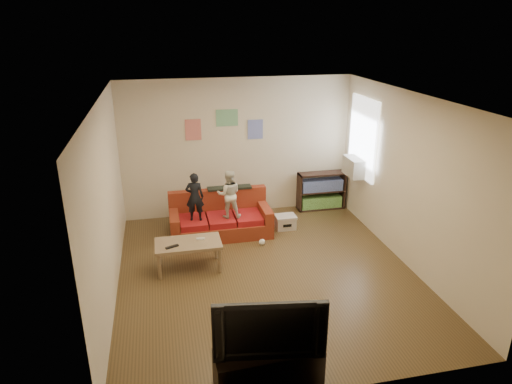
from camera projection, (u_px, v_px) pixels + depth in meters
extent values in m
cube|color=brown|center=(267.00, 273.00, 7.11)|extent=(4.50, 5.00, 0.01)
cube|color=white|center=(269.00, 98.00, 6.15)|extent=(4.50, 5.00, 0.01)
cube|color=beige|center=(238.00, 148.00, 8.92)|extent=(4.50, 0.01, 2.70)
cube|color=beige|center=(329.00, 282.00, 4.34)|extent=(4.50, 0.01, 2.70)
cube|color=beige|center=(106.00, 204.00, 6.18)|extent=(0.01, 5.00, 2.70)
cube|color=beige|center=(409.00, 181.00, 7.08)|extent=(0.01, 5.00, 2.70)
cube|color=maroon|center=(221.00, 228.00, 8.33)|extent=(1.81, 0.82, 0.27)
cube|color=maroon|center=(218.00, 202.00, 8.49)|extent=(1.81, 0.16, 0.50)
cube|color=maroon|center=(174.00, 219.00, 8.08)|extent=(0.16, 0.82, 0.23)
cube|color=maroon|center=(265.00, 211.00, 8.40)|extent=(0.16, 0.82, 0.23)
cube|color=maroon|center=(193.00, 222.00, 8.10)|extent=(0.47, 0.62, 0.11)
cube|color=maroon|center=(221.00, 220.00, 8.20)|extent=(0.47, 0.62, 0.11)
cube|color=maroon|center=(248.00, 217.00, 8.30)|extent=(0.47, 0.62, 0.11)
cube|color=black|center=(229.00, 188.00, 8.44)|extent=(0.82, 0.20, 0.04)
imported|color=black|center=(195.00, 197.00, 7.91)|extent=(0.35, 0.26, 0.87)
imported|color=silver|center=(229.00, 194.00, 8.02)|extent=(0.46, 0.38, 0.87)
cube|color=#8F7456|center=(188.00, 244.00, 7.08)|extent=(1.02, 0.56, 0.05)
cylinder|color=#8F7456|center=(159.00, 267.00, 6.86)|extent=(0.06, 0.06, 0.41)
cylinder|color=#8F7456|center=(220.00, 261.00, 7.05)|extent=(0.06, 0.06, 0.41)
cylinder|color=#8F7456|center=(159.00, 253.00, 7.28)|extent=(0.06, 0.06, 0.41)
cylinder|color=#8F7456|center=(216.00, 247.00, 7.46)|extent=(0.06, 0.06, 0.41)
cube|color=black|center=(172.00, 247.00, 6.91)|extent=(0.21, 0.13, 0.02)
cube|color=silver|center=(201.00, 239.00, 7.15)|extent=(0.13, 0.05, 0.03)
cube|color=#301F17|center=(299.00, 192.00, 9.32)|extent=(0.03, 0.29, 0.78)
cube|color=#301F17|center=(342.00, 189.00, 9.50)|extent=(0.03, 0.29, 0.78)
cube|color=#301F17|center=(320.00, 207.00, 9.54)|extent=(0.97, 0.29, 0.03)
cube|color=#301F17|center=(322.00, 173.00, 9.28)|extent=(0.97, 0.29, 0.03)
cube|color=#301F17|center=(321.00, 191.00, 9.41)|extent=(0.91, 0.29, 0.02)
cube|color=#4F8C3F|center=(320.00, 202.00, 9.49)|extent=(0.86, 0.25, 0.23)
cube|color=#3F508C|center=(321.00, 185.00, 9.36)|extent=(0.86, 0.25, 0.23)
cube|color=white|center=(363.00, 138.00, 8.47)|extent=(0.04, 1.08, 1.48)
cube|color=#B7B2A3|center=(355.00, 167.00, 8.65)|extent=(0.28, 0.55, 0.35)
cube|color=#D87266|center=(193.00, 130.00, 8.59)|extent=(0.30, 0.01, 0.40)
cube|color=#72B27F|center=(227.00, 118.00, 8.65)|extent=(0.42, 0.01, 0.32)
cube|color=#727FCC|center=(255.00, 129.00, 8.85)|extent=(0.30, 0.01, 0.38)
cube|color=beige|center=(285.00, 223.00, 8.58)|extent=(0.36, 0.27, 0.22)
cube|color=beige|center=(285.00, 217.00, 8.53)|extent=(0.38, 0.29, 0.05)
cube|color=black|center=(287.00, 226.00, 8.45)|extent=(0.16, 0.00, 0.05)
cube|color=black|center=(268.00, 367.00, 4.87)|extent=(1.17, 0.43, 0.43)
imported|color=black|center=(269.00, 324.00, 4.68)|extent=(1.17, 0.32, 0.67)
sphere|color=silver|center=(262.00, 242.00, 7.96)|extent=(0.12, 0.12, 0.11)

